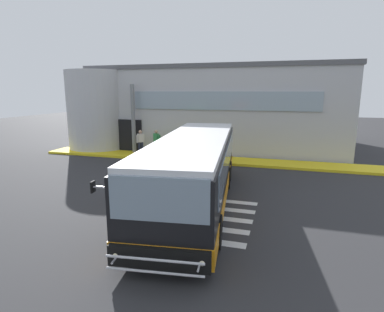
{
  "coord_description": "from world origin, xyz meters",
  "views": [
    {
      "loc": [
        5.06,
        -14.48,
        4.44
      ],
      "look_at": [
        1.05,
        -0.98,
        1.5
      ],
      "focal_mm": 29.27,
      "sensor_mm": 36.0,
      "label": 1
    }
  ],
  "objects_px": {
    "passenger_by_doorway": "(157,140)",
    "passenger_near_column": "(141,141)",
    "safety_bollard_yellow": "(225,159)",
    "bus_main_foreground": "(194,171)",
    "entry_support_column": "(133,119)"
  },
  "relations": [
    {
      "from": "passenger_by_doorway",
      "to": "safety_bollard_yellow",
      "type": "xyz_separation_m",
      "value": [
        5.1,
        -1.6,
        -0.66
      ]
    },
    {
      "from": "entry_support_column",
      "to": "passenger_by_doorway",
      "type": "bearing_deg",
      "value": -6.37
    },
    {
      "from": "passenger_by_doorway",
      "to": "safety_bollard_yellow",
      "type": "relative_size",
      "value": 1.86
    },
    {
      "from": "bus_main_foreground",
      "to": "passenger_near_column",
      "type": "height_order",
      "value": "bus_main_foreground"
    },
    {
      "from": "entry_support_column",
      "to": "safety_bollard_yellow",
      "type": "relative_size",
      "value": 5.27
    },
    {
      "from": "bus_main_foreground",
      "to": "safety_bollard_yellow",
      "type": "height_order",
      "value": "bus_main_foreground"
    },
    {
      "from": "bus_main_foreground",
      "to": "passenger_near_column",
      "type": "bearing_deg",
      "value": 127.99
    },
    {
      "from": "passenger_by_doorway",
      "to": "passenger_near_column",
      "type": "bearing_deg",
      "value": -158.93
    },
    {
      "from": "bus_main_foreground",
      "to": "entry_support_column",
      "type": "bearing_deg",
      "value": 129.38
    },
    {
      "from": "passenger_near_column",
      "to": "entry_support_column",
      "type": "bearing_deg",
      "value": 143.34
    },
    {
      "from": "entry_support_column",
      "to": "bus_main_foreground",
      "type": "distance_m",
      "value": 10.93
    },
    {
      "from": "passenger_near_column",
      "to": "passenger_by_doorway",
      "type": "bearing_deg",
      "value": 21.07
    },
    {
      "from": "bus_main_foreground",
      "to": "safety_bollard_yellow",
      "type": "xyz_separation_m",
      "value": [
        0.02,
        6.6,
        -0.88
      ]
    },
    {
      "from": "bus_main_foreground",
      "to": "passenger_by_doorway",
      "type": "xyz_separation_m",
      "value": [
        -5.08,
        8.2,
        -0.22
      ]
    },
    {
      "from": "passenger_by_doorway",
      "to": "bus_main_foreground",
      "type": "bearing_deg",
      "value": -58.23
    }
  ]
}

